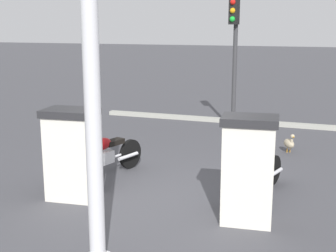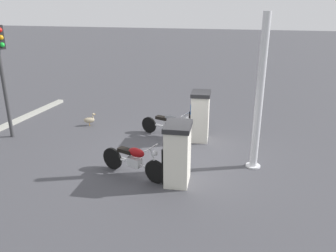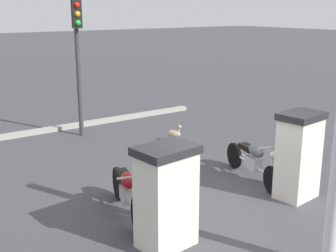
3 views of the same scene
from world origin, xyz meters
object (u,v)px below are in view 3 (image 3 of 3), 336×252
object	(u,v)px
fuel_pump_far	(166,196)
motorcycle_near_pump	(253,160)
motorcycle_far_pump	(127,191)
roadside_traffic_light	(78,45)
wandering_duck	(174,133)
fuel_pump_near	(298,155)

from	to	relation	value
fuel_pump_far	motorcycle_near_pump	size ratio (longest dim) A/B	0.76
motorcycle_far_pump	motorcycle_near_pump	bearing A→B (deg)	-92.16
motorcycle_far_pump	roadside_traffic_light	xyz separation A→B (m)	(4.93, -1.46, 2.04)
roadside_traffic_light	wandering_duck	bearing A→B (deg)	-137.64
fuel_pump_near	roadside_traffic_light	world-z (taller)	roadside_traffic_light
motorcycle_near_pump	roadside_traffic_light	bearing A→B (deg)	15.96
fuel_pump_far	motorcycle_near_pump	distance (m)	3.12
fuel_pump_far	motorcycle_far_pump	world-z (taller)	fuel_pump_far
fuel_pump_far	wandering_duck	size ratio (longest dim) A/B	3.26
motorcycle_far_pump	wandering_duck	world-z (taller)	motorcycle_far_pump
fuel_pump_near	wandering_duck	xyz separation A→B (m)	(4.18, -0.25, -0.60)
fuel_pump_near	roadside_traffic_light	bearing A→B (deg)	13.79
wandering_duck	roadside_traffic_light	bearing A→B (deg)	42.36
motorcycle_far_pump	fuel_pump_far	bearing A→B (deg)	179.03
fuel_pump_far	roadside_traffic_light	distance (m)	6.50
roadside_traffic_light	fuel_pump_far	bearing A→B (deg)	166.36
fuel_pump_far	motorcycle_far_pump	xyz separation A→B (m)	(1.16, -0.02, -0.34)
roadside_traffic_light	motorcycle_near_pump	bearing A→B (deg)	-164.04
fuel_pump_far	motorcycle_near_pump	bearing A→B (deg)	-70.28
motorcycle_near_pump	wandering_duck	xyz separation A→B (m)	(3.13, -0.30, -0.21)
fuel_pump_far	wandering_duck	world-z (taller)	fuel_pump_far
fuel_pump_far	wandering_duck	distance (m)	5.31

